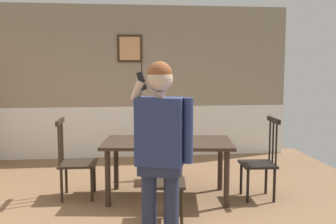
% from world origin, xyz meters
% --- Properties ---
extents(ground_plane, '(6.57, 6.57, 0.00)m').
position_xyz_m(ground_plane, '(0.00, 0.00, 0.00)').
color(ground_plane, '#846042').
extents(room_back_partition, '(5.77, 0.17, 2.86)m').
position_xyz_m(room_back_partition, '(-0.00, 2.99, 1.38)').
color(room_back_partition, gray).
rests_on(room_back_partition, ground_plane).
extents(dining_table, '(1.77, 1.12, 0.76)m').
position_xyz_m(dining_table, '(0.28, 0.48, 0.67)').
color(dining_table, '#38281E').
rests_on(dining_table, ground_plane).
extents(chair_near_window, '(0.45, 0.45, 1.07)m').
position_xyz_m(chair_near_window, '(1.49, 0.31, 0.50)').
color(chair_near_window, black).
rests_on(chair_near_window, ground_plane).
extents(chair_by_doorway, '(0.47, 0.47, 0.99)m').
position_xyz_m(chair_by_doorway, '(0.39, 1.31, 0.48)').
color(chair_by_doorway, '#513823').
rests_on(chair_by_doorway, ground_plane).
extents(chair_at_table_head, '(0.49, 0.49, 1.05)m').
position_xyz_m(chair_at_table_head, '(-0.94, 0.64, 0.49)').
color(chair_at_table_head, '#2D2319').
rests_on(chair_at_table_head, ground_plane).
extents(chair_opposite_corner, '(0.47, 0.47, 1.03)m').
position_xyz_m(chair_opposite_corner, '(0.16, -0.36, 0.48)').
color(chair_opposite_corner, '#2D2319').
rests_on(chair_opposite_corner, ground_plane).
extents(person_figure, '(0.56, 0.35, 1.78)m').
position_xyz_m(person_figure, '(0.02, -1.14, 1.04)').
color(person_figure, '#282E49').
rests_on(person_figure, ground_plane).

